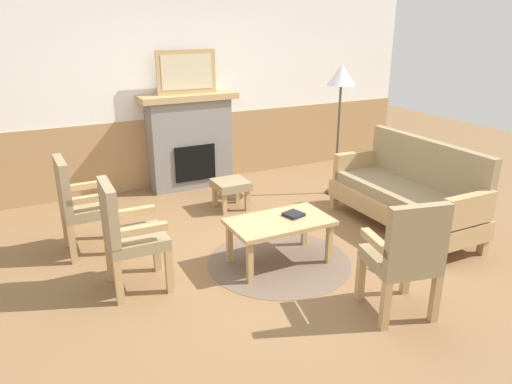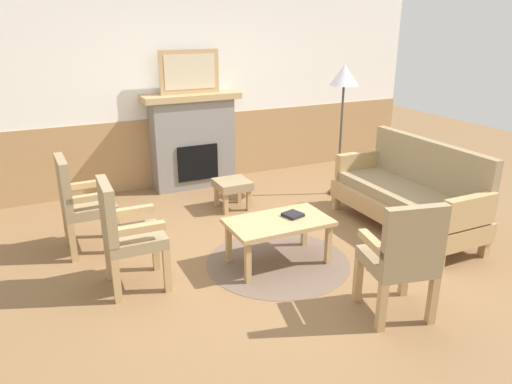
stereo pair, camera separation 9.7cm
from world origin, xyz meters
TOP-DOWN VIEW (x-y plane):
  - ground_plane at (0.00, 0.00)m, footprint 14.00×14.00m
  - wall_back at (0.00, 2.60)m, footprint 7.20×0.14m
  - fireplace at (0.00, 2.35)m, footprint 1.30×0.44m
  - framed_picture at (0.00, 2.35)m, footprint 0.80×0.04m
  - couch at (1.63, -0.09)m, footprint 0.70×1.80m
  - coffee_table at (-0.01, -0.16)m, footprint 0.96×0.56m
  - round_rug at (-0.01, -0.16)m, footprint 1.38×1.38m
  - book_on_table at (0.15, -0.14)m, footprint 0.20×0.20m
  - footstool at (0.14, 1.32)m, footprint 0.40×0.40m
  - armchair_near_fireplace at (-1.64, 0.91)m, footprint 0.49×0.49m
  - armchair_by_window_left at (-1.39, 0.00)m, footprint 0.49×0.49m
  - armchair_front_left at (0.41, -1.36)m, footprint 0.57×0.57m
  - floor_lamp_by_couch at (1.62, 1.20)m, footprint 0.36×0.36m

SIDE VIEW (x-z plane):
  - ground_plane at x=0.00m, z-range 0.00..0.00m
  - round_rug at x=-0.01m, z-range 0.00..0.01m
  - footstool at x=0.14m, z-range 0.10..0.46m
  - coffee_table at x=-0.01m, z-range 0.17..0.61m
  - couch at x=1.63m, z-range -0.09..0.89m
  - book_on_table at x=0.15m, z-range 0.44..0.47m
  - armchair_near_fireplace at x=-1.64m, z-range 0.05..1.03m
  - armchair_by_window_left at x=-1.39m, z-range 0.05..1.03m
  - armchair_front_left at x=0.41m, z-range 0.05..1.03m
  - fireplace at x=0.00m, z-range 0.01..1.29m
  - wall_back at x=0.00m, z-range -0.04..2.66m
  - floor_lamp_by_couch at x=1.62m, z-range 0.61..2.29m
  - framed_picture at x=0.00m, z-range 1.28..1.84m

